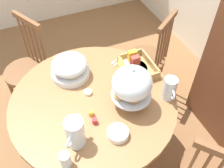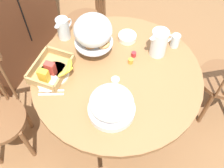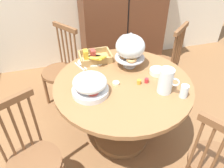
{
  "view_description": "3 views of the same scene",
  "coord_description": "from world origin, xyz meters",
  "px_view_note": "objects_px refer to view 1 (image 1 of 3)",
  "views": [
    {
      "loc": [
        1.09,
        -0.19,
        2.16
      ],
      "look_at": [
        -0.04,
        0.29,
        0.84
      ],
      "focal_mm": 40.63,
      "sensor_mm": 36.0,
      "label": 1
    },
    {
      "loc": [
        -1.11,
        -0.23,
        2.2
      ],
      "look_at": [
        -0.14,
        0.14,
        0.74
      ],
      "focal_mm": 41.76,
      "sensor_mm": 36.0,
      "label": 2
    },
    {
      "loc": [
        -0.56,
        -1.33,
        1.91
      ],
      "look_at": [
        -0.14,
        0.14,
        0.74
      ],
      "focal_mm": 35.69,
      "sensor_mm": 36.0,
      "label": 3
    }
  ],
  "objects_px": {
    "dining_table": "(94,116)",
    "pastry_stand_with_dome": "(132,85)",
    "fruit_platter_covered": "(70,67)",
    "orange_juice_pitcher": "(169,89)",
    "milk_pitcher": "(75,134)",
    "china_plate_large": "(134,68)",
    "china_plate_small": "(128,61)",
    "butter_dish": "(88,92)",
    "cereal_basket": "(135,65)",
    "drinking_glass": "(65,160)",
    "windsor_chair_far_side": "(27,71)",
    "windsor_chair_facing_door": "(148,60)",
    "cereal_bowl": "(118,133)"
  },
  "relations": [
    {
      "from": "windsor_chair_far_side",
      "to": "orange_juice_pitcher",
      "type": "distance_m",
      "value": 1.41
    },
    {
      "from": "windsor_chair_far_side",
      "to": "milk_pitcher",
      "type": "height_order",
      "value": "windsor_chair_far_side"
    },
    {
      "from": "windsor_chair_facing_door",
      "to": "dining_table",
      "type": "bearing_deg",
      "value": -56.54
    },
    {
      "from": "china_plate_small",
      "to": "china_plate_large",
      "type": "bearing_deg",
      "value": 6.65
    },
    {
      "from": "dining_table",
      "to": "pastry_stand_with_dome",
      "type": "relative_size",
      "value": 3.53
    },
    {
      "from": "milk_pitcher",
      "to": "china_plate_large",
      "type": "height_order",
      "value": "milk_pitcher"
    },
    {
      "from": "orange_juice_pitcher",
      "to": "china_plate_small",
      "type": "xyz_separation_m",
      "value": [
        -0.45,
        -0.11,
        -0.07
      ]
    },
    {
      "from": "windsor_chair_facing_door",
      "to": "pastry_stand_with_dome",
      "type": "bearing_deg",
      "value": -39.32
    },
    {
      "from": "butter_dish",
      "to": "orange_juice_pitcher",
      "type": "bearing_deg",
      "value": 63.44
    },
    {
      "from": "windsor_chair_far_side",
      "to": "orange_juice_pitcher",
      "type": "relative_size",
      "value": 5.4
    },
    {
      "from": "drinking_glass",
      "to": "butter_dish",
      "type": "xyz_separation_m",
      "value": [
        -0.47,
        0.3,
        -0.04
      ]
    },
    {
      "from": "china_plate_small",
      "to": "butter_dish",
      "type": "distance_m",
      "value": 0.46
    },
    {
      "from": "china_plate_small",
      "to": "drinking_glass",
      "type": "relative_size",
      "value": 1.36
    },
    {
      "from": "windsor_chair_facing_door",
      "to": "china_plate_large",
      "type": "relative_size",
      "value": 4.43
    },
    {
      "from": "pastry_stand_with_dome",
      "to": "china_plate_large",
      "type": "height_order",
      "value": "pastry_stand_with_dome"
    },
    {
      "from": "dining_table",
      "to": "butter_dish",
      "type": "height_order",
      "value": "butter_dish"
    },
    {
      "from": "drinking_glass",
      "to": "china_plate_large",
      "type": "bearing_deg",
      "value": 128.13
    },
    {
      "from": "orange_juice_pitcher",
      "to": "milk_pitcher",
      "type": "relative_size",
      "value": 0.84
    },
    {
      "from": "windsor_chair_far_side",
      "to": "pastry_stand_with_dome",
      "type": "bearing_deg",
      "value": 33.1
    },
    {
      "from": "dining_table",
      "to": "cereal_bowl",
      "type": "relative_size",
      "value": 8.68
    },
    {
      "from": "china_plate_large",
      "to": "china_plate_small",
      "type": "relative_size",
      "value": 1.47
    },
    {
      "from": "drinking_glass",
      "to": "windsor_chair_far_side",
      "type": "bearing_deg",
      "value": -176.47
    },
    {
      "from": "butter_dish",
      "to": "pastry_stand_with_dome",
      "type": "bearing_deg",
      "value": 49.71
    },
    {
      "from": "fruit_platter_covered",
      "to": "pastry_stand_with_dome",
      "type": "bearing_deg",
      "value": 34.74
    },
    {
      "from": "windsor_chair_far_side",
      "to": "orange_juice_pitcher",
      "type": "xyz_separation_m",
      "value": [
        1.01,
        0.9,
        0.37
      ]
    },
    {
      "from": "milk_pitcher",
      "to": "butter_dish",
      "type": "height_order",
      "value": "milk_pitcher"
    },
    {
      "from": "china_plate_large",
      "to": "cereal_bowl",
      "type": "xyz_separation_m",
      "value": [
        0.51,
        -0.37,
        0.02
      ]
    },
    {
      "from": "fruit_platter_covered",
      "to": "butter_dish",
      "type": "relative_size",
      "value": 5.0
    },
    {
      "from": "orange_juice_pitcher",
      "to": "cereal_basket",
      "type": "height_order",
      "value": "orange_juice_pitcher"
    },
    {
      "from": "china_plate_large",
      "to": "orange_juice_pitcher",
      "type": "bearing_deg",
      "value": 14.69
    },
    {
      "from": "cereal_basket",
      "to": "china_plate_large",
      "type": "distance_m",
      "value": 0.04
    },
    {
      "from": "dining_table",
      "to": "windsor_chair_far_side",
      "type": "height_order",
      "value": "windsor_chair_far_side"
    },
    {
      "from": "china_plate_small",
      "to": "cereal_bowl",
      "type": "distance_m",
      "value": 0.7
    },
    {
      "from": "cereal_basket",
      "to": "china_plate_small",
      "type": "bearing_deg",
      "value": -170.7
    },
    {
      "from": "windsor_chair_facing_door",
      "to": "butter_dish",
      "type": "height_order",
      "value": "windsor_chair_facing_door"
    },
    {
      "from": "orange_juice_pitcher",
      "to": "china_plate_small",
      "type": "bearing_deg",
      "value": -166.86
    },
    {
      "from": "pastry_stand_with_dome",
      "to": "china_plate_small",
      "type": "distance_m",
      "value": 0.47
    },
    {
      "from": "drinking_glass",
      "to": "butter_dish",
      "type": "bearing_deg",
      "value": 147.26
    },
    {
      "from": "orange_juice_pitcher",
      "to": "drinking_glass",
      "type": "bearing_deg",
      "value": -75.6
    },
    {
      "from": "china_plate_small",
      "to": "drinking_glass",
      "type": "xyz_separation_m",
      "value": [
        0.66,
        -0.72,
        0.04
      ]
    },
    {
      "from": "milk_pitcher",
      "to": "pastry_stand_with_dome",
      "type": "bearing_deg",
      "value": 108.2
    },
    {
      "from": "dining_table",
      "to": "windsor_chair_far_side",
      "type": "xyz_separation_m",
      "value": [
        -0.82,
        -0.39,
        -0.08
      ]
    },
    {
      "from": "butter_dish",
      "to": "dining_table",
      "type": "bearing_deg",
      "value": 10.35
    },
    {
      "from": "cereal_basket",
      "to": "butter_dish",
      "type": "bearing_deg",
      "value": -77.56
    },
    {
      "from": "windsor_chair_far_side",
      "to": "orange_juice_pitcher",
      "type": "bearing_deg",
      "value": 41.7
    },
    {
      "from": "windsor_chair_far_side",
      "to": "china_plate_large",
      "type": "relative_size",
      "value": 4.43
    },
    {
      "from": "drinking_glass",
      "to": "butter_dish",
      "type": "relative_size",
      "value": 1.83
    },
    {
      "from": "pastry_stand_with_dome",
      "to": "fruit_platter_covered",
      "type": "xyz_separation_m",
      "value": [
        -0.44,
        -0.31,
        -0.11
      ]
    },
    {
      "from": "dining_table",
      "to": "pastry_stand_with_dome",
      "type": "distance_m",
      "value": 0.49
    },
    {
      "from": "china_plate_large",
      "to": "drinking_glass",
      "type": "distance_m",
      "value": 0.93
    }
  ]
}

